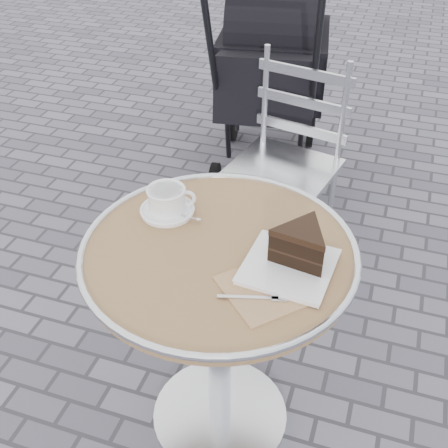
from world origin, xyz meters
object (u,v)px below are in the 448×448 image
(cappuccino_set, at_px, (168,202))
(baby_stroller, at_px, (271,77))
(bistro_chair, at_px, (293,141))
(cafe_table, at_px, (219,295))
(cake_plate_set, at_px, (298,250))

(cappuccino_set, distance_m, baby_stroller, 1.56)
(cappuccino_set, height_order, bistro_chair, bistro_chair)
(cafe_table, bearing_deg, baby_stroller, 99.77)
(cake_plate_set, relative_size, bistro_chair, 0.40)
(cafe_table, distance_m, bistro_chair, 0.95)
(cappuccino_set, bearing_deg, baby_stroller, 69.92)
(cappuccino_set, relative_size, cake_plate_set, 0.49)
(cafe_table, bearing_deg, cappuccino_set, 150.04)
(cafe_table, relative_size, cake_plate_set, 2.07)
(baby_stroller, bearing_deg, cake_plate_set, -82.81)
(cake_plate_set, bearing_deg, cafe_table, -176.74)
(cafe_table, relative_size, bistro_chair, 0.83)
(cafe_table, height_order, cake_plate_set, cake_plate_set)
(cappuccino_set, distance_m, cake_plate_set, 0.40)
(cake_plate_set, height_order, baby_stroller, baby_stroller)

